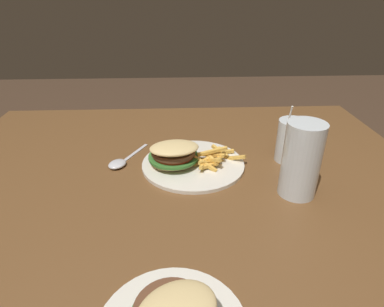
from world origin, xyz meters
TOP-DOWN VIEW (x-y plane):
  - dining_table at (0.00, 0.00)m, footprint 1.39×1.32m
  - meal_plate_near at (-0.01, -0.17)m, footprint 0.30×0.29m
  - beer_glass at (-0.29, -0.03)m, footprint 0.09×0.09m
  - juice_glass at (-0.32, -0.20)m, footprint 0.09×0.09m
  - spoon at (0.17, -0.19)m, footprint 0.11×0.17m

SIDE VIEW (x-z plane):
  - dining_table at x=0.00m, z-range 0.27..1.01m
  - spoon at x=0.17m, z-range 0.73..0.75m
  - meal_plate_near at x=-0.01m, z-range 0.71..0.80m
  - juice_glass at x=-0.32m, z-range 0.70..0.87m
  - beer_glass at x=-0.29m, z-range 0.72..0.91m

